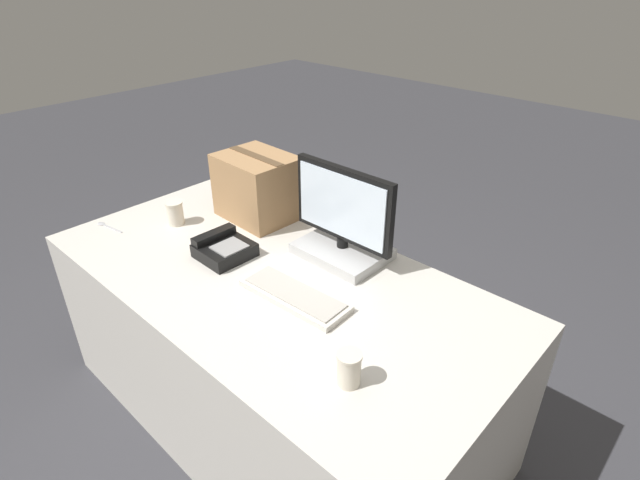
{
  "coord_description": "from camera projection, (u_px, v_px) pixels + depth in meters",
  "views": [
    {
      "loc": [
        1.17,
        -0.99,
        1.74
      ],
      "look_at": [
        0.13,
        0.12,
        0.87
      ],
      "focal_mm": 28.0,
      "sensor_mm": 36.0,
      "label": 1
    }
  ],
  "objects": [
    {
      "name": "ground_plane",
      "position": [
        278.0,
        411.0,
        2.19
      ],
      "size": [
        12.0,
        12.0,
        0.0
      ],
      "primitive_type": "plane",
      "color": "#38383D"
    },
    {
      "name": "office_desk",
      "position": [
        275.0,
        349.0,
        2.01
      ],
      "size": [
        1.8,
        0.9,
        0.72
      ],
      "color": "beige",
      "rests_on": "ground_plane"
    },
    {
      "name": "monitor",
      "position": [
        343.0,
        227.0,
        1.89
      ],
      "size": [
        0.44,
        0.26,
        0.36
      ],
      "color": "#B7B7B7",
      "rests_on": "office_desk"
    },
    {
      "name": "keyboard",
      "position": [
        295.0,
        295.0,
        1.7
      ],
      "size": [
        0.41,
        0.16,
        0.03
      ],
      "rotation": [
        0.0,
        0.0,
        0.05
      ],
      "color": "beige",
      "rests_on": "office_desk"
    },
    {
      "name": "desk_phone",
      "position": [
        224.0,
        248.0,
        1.94
      ],
      "size": [
        0.19,
        0.2,
        0.08
      ],
      "rotation": [
        0.0,
        0.0,
        -0.02
      ],
      "color": "black",
      "rests_on": "office_desk"
    },
    {
      "name": "paper_cup_left",
      "position": [
        175.0,
        213.0,
        2.16
      ],
      "size": [
        0.07,
        0.07,
        0.1
      ],
      "color": "beige",
      "rests_on": "office_desk"
    },
    {
      "name": "paper_cup_right",
      "position": [
        349.0,
        369.0,
        1.35
      ],
      "size": [
        0.07,
        0.07,
        0.1
      ],
      "color": "beige",
      "rests_on": "office_desk"
    },
    {
      "name": "spoon",
      "position": [
        106.0,
        226.0,
        2.16
      ],
      "size": [
        0.16,
        0.04,
        0.0
      ],
      "rotation": [
        0.0,
        0.0,
        3.3
      ],
      "color": "#B2B2B7",
      "rests_on": "office_desk"
    },
    {
      "name": "cardboard_box",
      "position": [
        258.0,
        187.0,
        2.18
      ],
      "size": [
        0.34,
        0.27,
        0.29
      ],
      "rotation": [
        0.0,
        0.0,
        -0.03
      ],
      "color": "#9E754C",
      "rests_on": "office_desk"
    }
  ]
}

